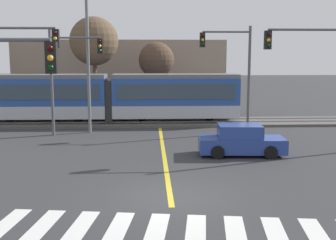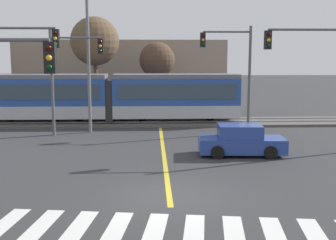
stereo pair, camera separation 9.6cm
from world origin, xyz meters
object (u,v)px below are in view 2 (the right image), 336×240
(sedan_crossing, at_px, (241,141))
(light_rail_tram, at_px, (110,96))
(street_lamp_centre, at_px, (90,46))
(traffic_light_far_left, at_px, (68,67))
(traffic_light_mid_right, at_px, (320,66))
(bare_tree_east, at_px, (157,60))
(traffic_light_far_right, at_px, (234,64))
(bare_tree_west, at_px, (95,42))
(traffic_light_mid_left, at_px, (2,66))

(sedan_crossing, bearing_deg, light_rail_tram, 125.96)
(sedan_crossing, relative_size, street_lamp_centre, 0.44)
(sedan_crossing, distance_m, traffic_light_far_left, 11.65)
(light_rail_tram, height_order, traffic_light_mid_right, traffic_light_mid_right)
(traffic_light_far_left, xyz_separation_m, bare_tree_east, (5.53, 9.08, 0.35))
(traffic_light_far_right, xyz_separation_m, bare_tree_west, (-9.68, 7.49, 1.62))
(traffic_light_mid_left, bearing_deg, traffic_light_far_left, 66.96)
(traffic_light_mid_left, relative_size, bare_tree_west, 0.82)
(sedan_crossing, relative_size, bare_tree_west, 0.54)
(sedan_crossing, xyz_separation_m, traffic_light_mid_right, (3.87, 0.29, 3.68))
(traffic_light_far_left, relative_size, bare_tree_west, 0.82)
(sedan_crossing, bearing_deg, traffic_light_mid_right, 4.21)
(light_rail_tram, bearing_deg, traffic_light_mid_left, -114.11)
(light_rail_tram, height_order, traffic_light_mid_left, traffic_light_mid_left)
(light_rail_tram, relative_size, sedan_crossing, 4.31)
(traffic_light_mid_right, bearing_deg, sedan_crossing, -175.79)
(traffic_light_mid_right, xyz_separation_m, bare_tree_east, (-7.82, 14.59, 0.18))
(traffic_light_far_left, height_order, street_lamp_centre, street_lamp_centre)
(traffic_light_far_right, distance_m, street_lamp_centre, 9.10)
(light_rail_tram, xyz_separation_m, traffic_light_mid_left, (-4.26, -9.53, 2.33))
(sedan_crossing, bearing_deg, traffic_light_mid_left, 176.73)
(traffic_light_far_left, bearing_deg, street_lamp_centre, 36.31)
(traffic_light_far_left, relative_size, street_lamp_centre, 0.66)
(light_rail_tram, relative_size, street_lamp_centre, 1.88)
(street_lamp_centre, height_order, bare_tree_west, street_lamp_centre)
(traffic_light_mid_left, relative_size, traffic_light_far_right, 0.98)
(traffic_light_mid_left, height_order, bare_tree_east, traffic_light_mid_left)
(street_lamp_centre, xyz_separation_m, bare_tree_east, (4.29, 8.16, -0.92))
(street_lamp_centre, distance_m, bare_tree_east, 9.27)
(light_rail_tram, xyz_separation_m, traffic_light_far_left, (-2.08, -4.40, 2.16))
(sedan_crossing, distance_m, traffic_light_mid_left, 12.24)
(light_rail_tram, height_order, traffic_light_far_left, traffic_light_far_left)
(traffic_light_far_right, bearing_deg, traffic_light_mid_right, -62.82)
(traffic_light_mid_right, xyz_separation_m, bare_tree_west, (-12.75, 13.49, 1.66))
(bare_tree_east, bearing_deg, light_rail_tram, -126.43)
(street_lamp_centre, height_order, bare_tree_east, street_lamp_centre)
(light_rail_tram, distance_m, traffic_light_mid_left, 10.69)
(traffic_light_mid_right, bearing_deg, street_lamp_centre, 152.05)
(traffic_light_mid_left, bearing_deg, traffic_light_mid_right, -1.40)
(bare_tree_east, bearing_deg, street_lamp_centre, -117.72)
(street_lamp_centre, bearing_deg, traffic_light_mid_left, -119.56)
(light_rail_tram, distance_m, sedan_crossing, 12.66)
(light_rail_tram, distance_m, bare_tree_west, 5.56)
(bare_tree_west, height_order, bare_tree_east, bare_tree_west)
(sedan_crossing, xyz_separation_m, bare_tree_west, (-8.88, 13.77, 5.34))
(street_lamp_centre, bearing_deg, traffic_light_far_right, -2.73)
(sedan_crossing, distance_m, traffic_light_mid_right, 5.35)
(light_rail_tram, xyz_separation_m, traffic_light_mid_right, (11.27, -9.91, 2.33))
(light_rail_tram, distance_m, traffic_light_far_left, 5.33)
(sedan_crossing, xyz_separation_m, bare_tree_east, (-3.94, 14.87, 3.86))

